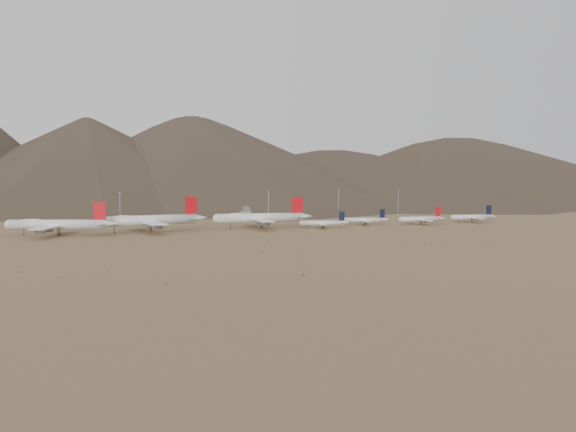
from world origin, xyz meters
name	(u,v)px	position (x,y,z in m)	size (l,w,h in m)	color
ground	(254,234)	(0.00, 0.00, 0.00)	(3000.00, 3000.00, 0.00)	#96774D
mountain_ridge	(128,127)	(0.00, 900.00, 150.00)	(4400.00, 1000.00, 300.00)	#4A3A2C
widebody_west	(57,224)	(-121.90, 30.81, 7.37)	(68.63, 54.85, 21.38)	white
widebody_centre	(149,220)	(-63.71, 36.73, 8.19)	(79.42, 61.96, 23.75)	white
widebody_east	(260,218)	(17.18, 39.50, 7.82)	(76.32, 58.92, 22.67)	white
narrowbody_a	(324,223)	(60.64, 21.41, 4.00)	(35.82, 26.73, 12.32)	white
narrowbody_b	(366,220)	(104.16, 37.07, 4.03)	(36.64, 27.13, 12.41)	white
narrowbody_c	(422,219)	(147.97, 24.69, 4.55)	(42.52, 30.49, 14.02)	white
narrowbody_d	(473,217)	(201.11, 28.21, 4.64)	(43.30, 31.23, 14.29)	white
control_tower	(246,214)	(30.00, 120.00, 5.32)	(8.00, 8.00, 12.00)	gray
mast_west	(120,206)	(-75.97, 127.74, 14.20)	(2.00, 0.60, 25.70)	gray
mast_centre	(268,204)	(47.42, 108.86, 14.20)	(2.00, 0.60, 25.70)	gray
mast_east	(338,202)	(133.57, 145.85, 14.20)	(2.00, 0.60, 25.70)	gray
mast_far_east	(398,202)	(187.43, 122.31, 14.20)	(2.00, 0.60, 25.70)	gray
desert_scrub	(262,252)	(-25.41, -93.08, 0.32)	(441.45, 169.76, 0.91)	olive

